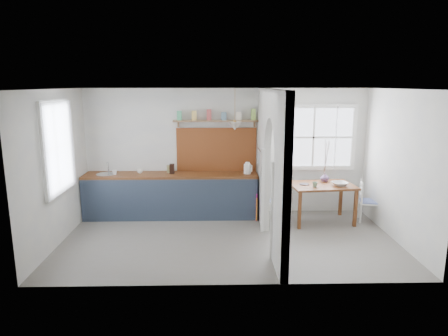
{
  "coord_description": "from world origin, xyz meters",
  "views": [
    {
      "loc": [
        -0.24,
        -6.58,
        2.68
      ],
      "look_at": [
        -0.08,
        0.42,
        1.2
      ],
      "focal_mm": 32.0,
      "sensor_mm": 36.0,
      "label": 1
    }
  ],
  "objects_px": {
    "chair_left": "(279,202)",
    "vase": "(325,177)",
    "chair_right": "(369,201)",
    "dining_table": "(321,203)",
    "kettle": "(247,168)"
  },
  "relations": [
    {
      "from": "chair_left",
      "to": "vase",
      "type": "height_order",
      "value": "vase"
    },
    {
      "from": "chair_right",
      "to": "dining_table",
      "type": "bearing_deg",
      "value": 105.11
    },
    {
      "from": "chair_left",
      "to": "vase",
      "type": "distance_m",
      "value": 1.07
    },
    {
      "from": "chair_left",
      "to": "chair_right",
      "type": "distance_m",
      "value": 1.8
    },
    {
      "from": "dining_table",
      "to": "kettle",
      "type": "height_order",
      "value": "kettle"
    },
    {
      "from": "chair_right",
      "to": "vase",
      "type": "xyz_separation_m",
      "value": [
        -0.85,
        0.22,
        0.44
      ]
    },
    {
      "from": "kettle",
      "to": "vase",
      "type": "xyz_separation_m",
      "value": [
        1.54,
        -0.14,
        -0.17
      ]
    },
    {
      "from": "chair_right",
      "to": "kettle",
      "type": "bearing_deg",
      "value": 95.86
    },
    {
      "from": "chair_left",
      "to": "chair_right",
      "type": "relative_size",
      "value": 1.02
    },
    {
      "from": "dining_table",
      "to": "kettle",
      "type": "relative_size",
      "value": 5.17
    },
    {
      "from": "chair_right",
      "to": "vase",
      "type": "height_order",
      "value": "vase"
    },
    {
      "from": "kettle",
      "to": "vase",
      "type": "relative_size",
      "value": 1.31
    },
    {
      "from": "vase",
      "to": "dining_table",
      "type": "bearing_deg",
      "value": -115.01
    },
    {
      "from": "dining_table",
      "to": "vase",
      "type": "distance_m",
      "value": 0.54
    },
    {
      "from": "dining_table",
      "to": "chair_right",
      "type": "bearing_deg",
      "value": -5.06
    }
  ]
}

